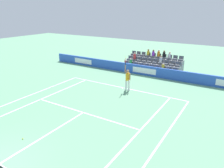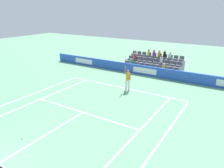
% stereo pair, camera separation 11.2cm
% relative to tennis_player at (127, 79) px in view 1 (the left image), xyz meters
% --- Properties ---
extents(line_baseline, '(10.97, 0.10, 0.01)m').
position_rel_tennis_player_xyz_m(line_baseline, '(0.54, -0.33, -0.99)').
color(line_baseline, white).
rests_on(line_baseline, ground).
extents(line_service, '(8.23, 0.10, 0.01)m').
position_rel_tennis_player_xyz_m(line_service, '(0.54, 5.16, -0.99)').
color(line_service, white).
rests_on(line_service, ground).
extents(line_centre_service, '(0.10, 6.40, 0.01)m').
position_rel_tennis_player_xyz_m(line_centre_service, '(0.54, 8.36, -0.99)').
color(line_centre_service, white).
rests_on(line_centre_service, ground).
extents(line_singles_sideline_left, '(0.10, 11.89, 0.01)m').
position_rel_tennis_player_xyz_m(line_singles_sideline_left, '(4.66, 5.62, -0.99)').
color(line_singles_sideline_left, white).
rests_on(line_singles_sideline_left, ground).
extents(line_singles_sideline_right, '(0.10, 11.89, 0.01)m').
position_rel_tennis_player_xyz_m(line_singles_sideline_right, '(-3.57, 5.62, -0.99)').
color(line_singles_sideline_right, white).
rests_on(line_singles_sideline_right, ground).
extents(line_doubles_sideline_left, '(0.10, 11.89, 0.01)m').
position_rel_tennis_player_xyz_m(line_doubles_sideline_left, '(6.03, 5.62, -0.99)').
color(line_doubles_sideline_left, white).
rests_on(line_doubles_sideline_left, ground).
extents(line_doubles_sideline_right, '(0.10, 11.89, 0.01)m').
position_rel_tennis_player_xyz_m(line_doubles_sideline_right, '(-4.94, 5.62, -0.99)').
color(line_doubles_sideline_right, white).
rests_on(line_doubles_sideline_right, ground).
extents(line_centre_mark, '(0.10, 0.20, 0.01)m').
position_rel_tennis_player_xyz_m(line_centre_mark, '(0.54, -0.23, -0.99)').
color(line_centre_mark, white).
rests_on(line_centre_mark, ground).
extents(sponsor_barrier, '(23.95, 0.22, 1.00)m').
position_rel_tennis_player_xyz_m(sponsor_barrier, '(0.54, -4.77, -0.49)').
color(sponsor_barrier, blue).
rests_on(sponsor_barrier, ground).
extents(tennis_player, '(0.53, 0.39, 2.85)m').
position_rel_tennis_player_xyz_m(tennis_player, '(0.00, 0.00, 0.00)').
color(tennis_player, white).
rests_on(tennis_player, ground).
extents(stadium_stand, '(6.20, 2.85, 2.20)m').
position_rel_tennis_player_xyz_m(stadium_stand, '(0.54, -7.09, -0.44)').
color(stadium_stand, gray).
rests_on(stadium_stand, ground).
extents(loose_tennis_ball, '(0.07, 0.07, 0.07)m').
position_rel_tennis_player_xyz_m(loose_tennis_ball, '(1.29, 9.23, -0.96)').
color(loose_tennis_ball, '#D1E533').
rests_on(loose_tennis_ball, ground).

